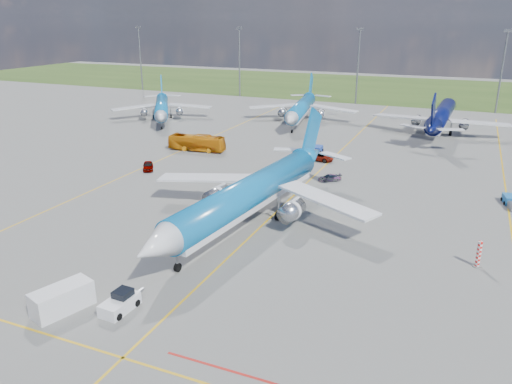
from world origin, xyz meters
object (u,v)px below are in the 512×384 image
at_px(warning_post, 479,254).
at_px(service_car_a, 148,166).
at_px(service_car_c, 330,178).
at_px(main_airliner, 250,223).
at_px(service_car_b, 320,157).
at_px(apron_bus, 197,143).
at_px(bg_jet_nw, 162,120).
at_px(pushback_tug, 120,303).
at_px(bg_jet_n, 439,132).
at_px(bg_jet_nnw, 301,122).
at_px(service_van, 62,299).
at_px(baggage_tug_w, 511,202).
at_px(baggage_tug_c, 316,150).

bearing_deg(warning_post, service_car_a, 163.13).
bearing_deg(service_car_c, warning_post, 9.56).
height_order(main_airliner, service_car_b, main_airliner).
distance_m(apron_bus, service_car_c, 31.45).
xyz_separation_m(main_airliner, apron_bus, (-25.21, 30.43, 1.64)).
distance_m(warning_post, bg_jet_nw, 95.74).
bearing_deg(apron_bus, pushback_tug, -162.41).
relative_size(bg_jet_nw, bg_jet_n, 0.87).
height_order(bg_jet_nnw, apron_bus, bg_jet_nnw).
height_order(main_airliner, pushback_tug, main_airliner).
bearing_deg(service_van, bg_jet_n, 92.44).
bearing_deg(warning_post, apron_bus, 149.06).
bearing_deg(bg_jet_n, service_car_b, 64.05).
bearing_deg(bg_jet_n, service_van, 76.59).
bearing_deg(bg_jet_nw, service_car_a, -92.46).
bearing_deg(service_van, service_car_a, 133.01).
xyz_separation_m(service_car_a, baggage_tug_w, (58.62, 5.68, -0.19)).
height_order(baggage_tug_w, baggage_tug_c, baggage_tug_c).
bearing_deg(pushback_tug, service_van, -153.03).
bearing_deg(baggage_tug_c, apron_bus, -163.02).
bearing_deg(apron_bus, baggage_tug_c, -76.75).
xyz_separation_m(main_airliner, service_van, (-7.53, -25.89, 1.21)).
distance_m(bg_jet_n, service_car_a, 70.22).
distance_m(service_car_b, baggage_tug_w, 34.41).
bearing_deg(pushback_tug, apron_bus, 115.37).
distance_m(bg_jet_n, pushback_tug, 94.75).
distance_m(main_airliner, pushback_tug, 23.86).
bearing_deg(service_car_c, apron_bus, -141.31).
relative_size(bg_jet_nw, service_van, 6.78).
height_order(service_car_b, baggage_tug_c, service_car_b).
xyz_separation_m(bg_jet_nw, main_airliner, (49.59, -54.91, 0.00)).
height_order(warning_post, bg_jet_nnw, bg_jet_nnw).
distance_m(bg_jet_n, service_car_c, 48.90).
bearing_deg(service_van, service_car_b, 100.94).
bearing_deg(warning_post, service_car_b, 129.08).
distance_m(bg_jet_nnw, service_car_a, 52.73).
distance_m(pushback_tug, service_car_a, 45.53).
xyz_separation_m(bg_jet_nw, bg_jet_n, (68.67, 13.61, 0.00)).
xyz_separation_m(bg_jet_nnw, service_car_a, (-11.60, -51.43, 0.74)).
bearing_deg(warning_post, service_van, -145.28).
bearing_deg(service_van, bg_jet_nw, 135.69).
height_order(service_car_c, baggage_tug_w, baggage_tug_w).
bearing_deg(bg_jet_nnw, warning_post, -67.11).
bearing_deg(main_airliner, service_car_c, 83.47).
distance_m(bg_jet_nw, bg_jet_nnw, 36.59).
bearing_deg(service_car_b, bg_jet_nnw, 30.95).
relative_size(warning_post, baggage_tug_c, 0.56).
distance_m(bg_jet_nw, main_airliner, 73.99).
bearing_deg(bg_jet_nw, service_car_c, -63.92).
height_order(bg_jet_n, main_airliner, main_airliner).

